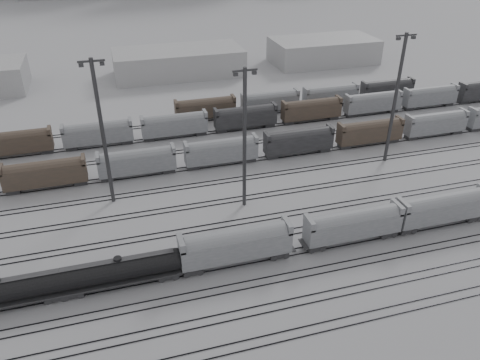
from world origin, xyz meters
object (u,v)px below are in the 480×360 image
object	(u,v)px
tank_car_a	(0,292)
light_mast_c	(245,137)
hopper_car_b	(353,224)
hopper_car_c	(443,207)
tank_car_b	(119,270)
hopper_car_a	(236,244)

from	to	relation	value
tank_car_a	light_mast_c	size ratio (longest dim) A/B	0.75
hopper_car_b	hopper_car_c	xyz separation A→B (m)	(16.27, -0.00, 0.09)
tank_car_a	tank_car_b	xyz separation A→B (m)	(15.22, 0.00, 0.01)
hopper_car_b	light_mast_c	bearing A→B (deg)	131.20
tank_car_b	light_mast_c	xyz separation A→B (m)	(22.51, 15.07, 10.55)
hopper_car_b	light_mast_c	distance (m)	22.29
hopper_car_c	tank_car_b	bearing A→B (deg)	180.00
tank_car_a	hopper_car_c	bearing A→B (deg)	-0.00
hopper_car_a	hopper_car_c	distance (m)	35.28
tank_car_b	hopper_car_a	distance (m)	16.73
tank_car_b	hopper_car_c	bearing A→B (deg)	-0.00
tank_car_b	hopper_car_a	world-z (taller)	hopper_car_a
tank_car_b	hopper_car_c	xyz separation A→B (m)	(51.99, -0.00, 0.87)
hopper_car_a	tank_car_a	bearing A→B (deg)	180.00
tank_car_b	light_mast_c	size ratio (longest dim) A/B	0.76
hopper_car_a	hopper_car_c	xyz separation A→B (m)	(35.28, -0.00, -0.10)
hopper_car_b	hopper_car_a	bearing A→B (deg)	180.00
tank_car_a	tank_car_b	world-z (taller)	tank_car_b
tank_car_b	hopper_car_a	size ratio (longest dim) A/B	1.14
tank_car_a	hopper_car_b	bearing A→B (deg)	0.00
hopper_car_b	hopper_car_c	distance (m)	16.27
tank_car_b	tank_car_a	bearing A→B (deg)	180.00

